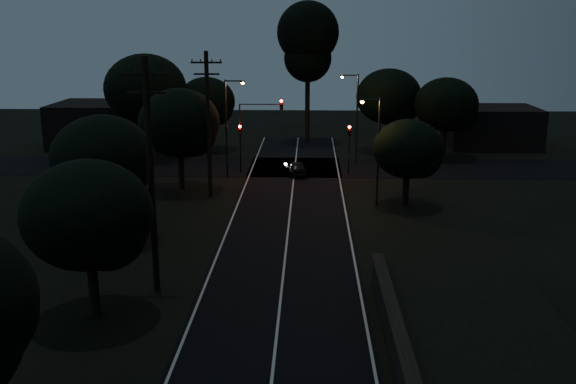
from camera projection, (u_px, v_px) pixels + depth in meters
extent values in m
cube|color=black|center=(287.00, 242.00, 37.41)|extent=(8.00, 70.00, 0.02)
cube|color=black|center=(295.00, 167.00, 56.73)|extent=(60.00, 8.00, 0.02)
cube|color=beige|center=(287.00, 242.00, 37.41)|extent=(0.12, 70.00, 0.01)
cube|color=beige|center=(223.00, 241.00, 37.54)|extent=(0.12, 70.00, 0.01)
cube|color=beige|center=(351.00, 242.00, 37.29)|extent=(0.12, 70.00, 0.01)
cylinder|color=black|center=(151.00, 178.00, 29.44)|extent=(0.30, 0.30, 11.00)
cube|color=black|center=(145.00, 74.00, 28.24)|extent=(2.20, 0.12, 0.12)
cube|color=black|center=(146.00, 93.00, 28.44)|extent=(1.80, 0.12, 0.12)
cylinder|color=black|center=(208.00, 126.00, 45.93)|extent=(0.30, 0.30, 10.50)
cube|color=black|center=(206.00, 62.00, 44.79)|extent=(2.20, 0.12, 0.12)
cube|color=black|center=(207.00, 74.00, 44.99)|extent=(1.80, 0.12, 0.12)
cylinder|color=black|center=(94.00, 289.00, 27.69)|extent=(0.44, 0.44, 2.58)
ellipsoid|color=black|center=(87.00, 215.00, 26.84)|extent=(5.48, 5.48, 4.65)
sphere|color=black|center=(107.00, 231.00, 26.42)|extent=(3.29, 3.29, 3.29)
cylinder|color=black|center=(107.00, 218.00, 37.42)|extent=(0.44, 0.44, 2.72)
ellipsoid|color=black|center=(103.00, 158.00, 36.51)|extent=(5.87, 5.87, 4.99)
sphere|color=black|center=(118.00, 171.00, 36.05)|extent=(3.52, 3.52, 3.52)
cylinder|color=black|center=(181.00, 171.00, 48.93)|extent=(0.44, 0.44, 2.85)
ellipsoid|color=black|center=(179.00, 123.00, 47.97)|extent=(6.09, 6.09, 5.18)
sphere|color=black|center=(192.00, 132.00, 47.51)|extent=(3.65, 3.65, 3.65)
cylinder|color=black|center=(208.00, 136.00, 64.42)|extent=(0.44, 0.44, 2.66)
ellipsoid|color=black|center=(206.00, 102.00, 63.53)|extent=(5.71, 5.71, 4.85)
sphere|color=black|center=(216.00, 108.00, 63.09)|extent=(3.43, 3.43, 3.43)
cylinder|color=black|center=(148.00, 138.00, 60.60)|extent=(0.44, 0.44, 3.60)
ellipsoid|color=black|center=(145.00, 89.00, 59.41)|extent=(7.59, 7.59, 6.45)
sphere|color=black|center=(158.00, 98.00, 58.83)|extent=(4.55, 4.55, 4.55)
cylinder|color=black|center=(387.00, 136.00, 63.78)|extent=(0.44, 0.44, 2.98)
ellipsoid|color=black|center=(389.00, 96.00, 62.78)|extent=(6.40, 6.40, 5.44)
sphere|color=black|center=(401.00, 104.00, 62.29)|extent=(3.84, 3.84, 3.84)
cylinder|color=black|center=(444.00, 143.00, 60.74)|extent=(0.44, 0.44, 2.77)
ellipsoid|color=black|center=(446.00, 104.00, 59.82)|extent=(5.91, 5.91, 5.03)
sphere|color=black|center=(458.00, 112.00, 59.37)|extent=(3.55, 3.55, 3.55)
cylinder|color=black|center=(406.00, 190.00, 44.59)|extent=(0.44, 0.44, 2.25)
ellipsoid|color=black|center=(408.00, 149.00, 43.84)|extent=(4.78, 4.78, 4.07)
sphere|color=black|center=(421.00, 157.00, 43.47)|extent=(2.87, 2.87, 2.87)
cylinder|color=black|center=(307.00, 104.00, 68.23)|extent=(0.50, 0.50, 8.04)
sphere|color=black|center=(308.00, 32.00, 66.33)|extent=(6.43, 6.43, 6.43)
sphere|color=black|center=(308.00, 58.00, 67.01)|extent=(4.97, 4.97, 4.97)
cube|color=black|center=(105.00, 124.00, 66.50)|extent=(10.00, 8.00, 4.40)
cube|color=black|center=(491.00, 126.00, 66.18)|extent=(9.00, 7.00, 4.00)
cylinder|color=black|center=(241.00, 154.00, 54.55)|extent=(0.12, 0.12, 3.20)
cube|color=black|center=(240.00, 130.00, 54.02)|extent=(0.28, 0.22, 0.90)
sphere|color=#FF0705|center=(240.00, 126.00, 53.82)|extent=(0.22, 0.22, 0.22)
cylinder|color=black|center=(349.00, 154.00, 54.24)|extent=(0.12, 0.12, 3.20)
cube|color=black|center=(349.00, 130.00, 53.72)|extent=(0.28, 0.22, 0.90)
sphere|color=#FF0705|center=(350.00, 127.00, 53.51)|extent=(0.22, 0.22, 0.22)
cylinder|color=black|center=(240.00, 143.00, 54.32)|extent=(0.12, 0.12, 5.00)
cube|color=black|center=(281.00, 104.00, 53.35)|extent=(0.28, 0.22, 0.90)
sphere|color=#FF0705|center=(281.00, 101.00, 53.15)|extent=(0.22, 0.22, 0.22)
cube|color=black|center=(260.00, 104.00, 53.41)|extent=(3.50, 0.08, 0.08)
cylinder|color=black|center=(226.00, 129.00, 52.03)|extent=(0.16, 0.16, 8.00)
cube|color=black|center=(234.00, 81.00, 51.01)|extent=(1.40, 0.10, 0.10)
cube|color=black|center=(243.00, 82.00, 51.00)|extent=(0.35, 0.22, 0.12)
sphere|color=orange|center=(243.00, 83.00, 51.02)|extent=(0.26, 0.26, 0.26)
cylinder|color=black|center=(357.00, 119.00, 57.46)|extent=(0.16, 0.16, 8.00)
cube|color=black|center=(350.00, 75.00, 56.48)|extent=(1.40, 0.10, 0.10)
cube|color=black|center=(342.00, 76.00, 56.52)|extent=(0.35, 0.22, 0.12)
sphere|color=orange|center=(342.00, 77.00, 56.54)|extent=(0.26, 0.26, 0.26)
cylinder|color=black|center=(378.00, 153.00, 43.98)|extent=(0.16, 0.16, 7.50)
cube|color=black|center=(371.00, 99.00, 43.07)|extent=(1.20, 0.10, 0.10)
cube|color=black|center=(362.00, 100.00, 43.10)|extent=(0.35, 0.22, 0.12)
sphere|color=orange|center=(362.00, 102.00, 43.13)|extent=(0.26, 0.26, 0.26)
imported|color=black|center=(296.00, 168.00, 53.73)|extent=(2.11, 3.65, 1.17)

